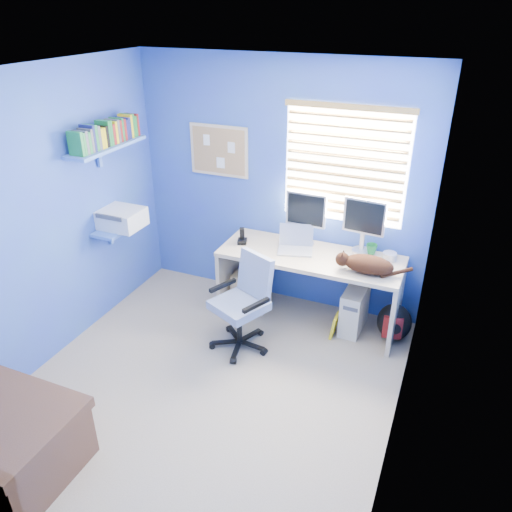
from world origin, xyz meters
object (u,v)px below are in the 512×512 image
at_px(laptop, 295,241).
at_px(office_chair, 243,314).
at_px(cat, 369,264).
at_px(tower_pc, 354,309).
at_px(desk, 309,288).

xyz_separation_m(laptop, office_chair, (-0.27, -0.64, -0.51)).
height_order(cat, tower_pc, cat).
distance_m(cat, tower_pc, 0.63).
bearing_deg(office_chair, tower_pc, 36.33).
relative_size(laptop, cat, 0.74).
bearing_deg(cat, office_chair, -157.48).
distance_m(laptop, office_chair, 0.87).
height_order(tower_pc, office_chair, office_chair).
xyz_separation_m(desk, office_chair, (-0.43, -0.63, -0.03)).
relative_size(desk, laptop, 5.31).
relative_size(cat, tower_pc, 0.99).
height_order(desk, office_chair, office_chair).
xyz_separation_m(laptop, cat, (0.74, -0.15, -0.03)).
xyz_separation_m(laptop, tower_pc, (0.63, 0.02, -0.62)).
height_order(cat, office_chair, same).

